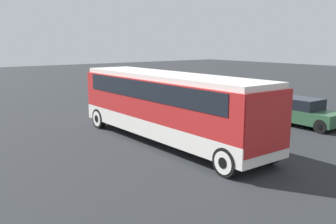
# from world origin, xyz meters

# --- Properties ---
(ground_plane) EXTENTS (120.00, 120.00, 0.00)m
(ground_plane) POSITION_xyz_m (0.00, 0.00, 0.00)
(ground_plane) COLOR #26282B
(tour_bus) EXTENTS (11.17, 2.61, 3.16)m
(tour_bus) POSITION_xyz_m (0.10, -0.00, 1.90)
(tour_bus) COLOR silver
(tour_bus) RESTS_ON ground_plane
(parked_car_near) EXTENTS (4.22, 1.86, 1.52)m
(parked_car_near) POSITION_xyz_m (1.66, 7.94, 0.76)
(parked_car_near) COLOR #2D5638
(parked_car_near) RESTS_ON ground_plane
(parked_car_mid) EXTENTS (4.52, 1.82, 1.35)m
(parked_car_mid) POSITION_xyz_m (-4.85, 7.47, 0.69)
(parked_car_mid) COLOR #BCBCC1
(parked_car_mid) RESTS_ON ground_plane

